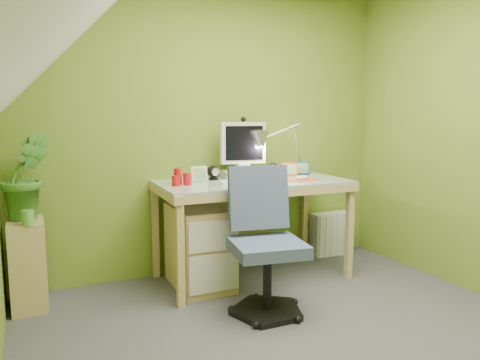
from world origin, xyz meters
name	(u,v)px	position (x,y,z in m)	size (l,w,h in m)	color
floor	(313,351)	(0.00, 0.00, -0.01)	(3.20, 3.20, 0.01)	#47474C
wall_back	(210,130)	(0.00, 1.60, 1.20)	(3.20, 0.01, 2.40)	olive
desk	(252,230)	(0.21, 1.23, 0.40)	(1.50, 0.75, 0.80)	tan
monitor	(243,147)	(0.21, 1.41, 1.06)	(0.37, 0.22, 0.51)	beige
speaker_left	(213,173)	(-0.06, 1.39, 0.86)	(0.10, 0.10, 0.12)	black
speaker_right	(272,169)	(0.48, 1.39, 0.86)	(0.10, 0.10, 0.12)	black
keyboard	(251,182)	(0.13, 1.09, 0.82)	(0.48, 0.15, 0.02)	white
mousepad	(302,180)	(0.59, 1.09, 0.81)	(0.24, 0.17, 0.01)	#CF5720
mouse	(302,178)	(0.59, 1.09, 0.82)	(0.11, 0.07, 0.04)	silver
amber_tumbler	(277,175)	(0.39, 1.15, 0.85)	(0.07, 0.07, 0.09)	maroon
candle_cluster	(179,177)	(-0.39, 1.24, 0.86)	(0.16, 0.14, 0.12)	red
photo_frame_red	(290,169)	(0.63, 1.35, 0.86)	(0.13, 0.02, 0.11)	#CE4116
photo_frame_blue	(302,168)	(0.77, 1.39, 0.86)	(0.13, 0.02, 0.11)	navy
photo_frame_green	(199,174)	(-0.19, 1.37, 0.86)	(0.14, 0.02, 0.12)	#B0D592
desk_lamp	(290,138)	(0.66, 1.41, 1.12)	(0.59, 0.25, 0.63)	#AAABAE
side_ledge	(28,265)	(-1.45, 1.32, 0.31)	(0.23, 0.35, 0.62)	tan
potted_plant	(26,176)	(-1.43, 1.37, 0.91)	(0.33, 0.26, 0.60)	#3E7B29
green_cup	(28,218)	(-1.43, 1.17, 0.67)	(0.08, 0.08, 0.10)	#5FA143
task_chair	(268,245)	(0.00, 0.55, 0.47)	(0.52, 0.52, 0.95)	#414D6A
radiator	(331,234)	(1.19, 1.50, 0.20)	(0.40, 0.16, 0.40)	silver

